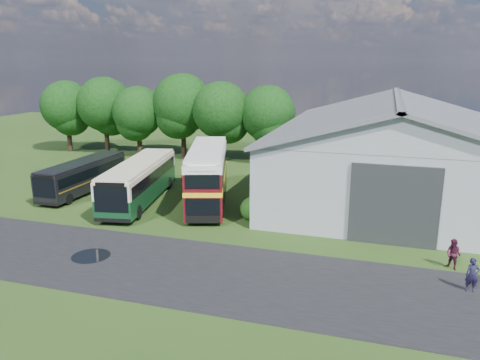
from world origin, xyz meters
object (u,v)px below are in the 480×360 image
(storage_shed, at_px, (394,145))
(bus_maroon_double, at_px, (208,176))
(visitor_a, at_px, (472,275))
(visitor_b, at_px, (453,255))
(bus_dark_single, at_px, (83,176))
(bus_green_single, at_px, (139,181))

(storage_shed, height_order, bus_maroon_double, storage_shed)
(visitor_a, xyz_separation_m, visitor_b, (-0.55, 2.48, -0.02))
(bus_dark_single, bearing_deg, visitor_a, -18.66)
(bus_dark_single, xyz_separation_m, visitor_a, (28.78, -9.69, -0.59))
(storage_shed, distance_m, visitor_b, 15.34)
(bus_maroon_double, distance_m, visitor_b, 18.31)
(bus_maroon_double, distance_m, visitor_a, 19.88)
(bus_dark_single, distance_m, visitor_b, 29.14)
(bus_dark_single, bearing_deg, visitor_b, -14.38)
(bus_green_single, bearing_deg, visitor_b, -25.78)
(visitor_a, bearing_deg, visitor_b, 98.72)
(bus_maroon_double, height_order, bus_dark_single, bus_maroon_double)
(storage_shed, height_order, visitor_a, storage_shed)
(bus_maroon_double, relative_size, bus_dark_single, 1.10)
(storage_shed, xyz_separation_m, visitor_b, (3.17, -14.63, -3.33))
(bus_green_single, relative_size, bus_maroon_double, 1.11)
(bus_maroon_double, xyz_separation_m, visitor_a, (17.39, -9.53, -1.41))
(bus_green_single, bearing_deg, storage_shed, 13.70)
(bus_green_single, height_order, visitor_b, bus_green_single)
(bus_dark_single, relative_size, visitor_b, 5.87)
(bus_maroon_double, height_order, visitor_b, bus_maroon_double)
(bus_green_single, height_order, bus_maroon_double, bus_maroon_double)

